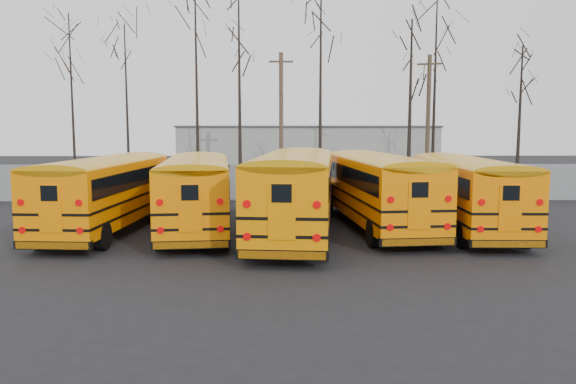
{
  "coord_description": "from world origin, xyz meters",
  "views": [
    {
      "loc": [
        -0.5,
        -18.46,
        4.03
      ],
      "look_at": [
        -0.16,
        2.38,
        1.6
      ],
      "focal_mm": 35.0,
      "sensor_mm": 36.0,
      "label": 1
    }
  ],
  "objects_px": {
    "bus_a": "(108,187)",
    "bus_c": "(295,186)",
    "utility_pole_right": "(428,122)",
    "bus_d": "(378,185)",
    "bus_e": "(465,187)",
    "utility_pole_left": "(281,119)",
    "bus_b": "(197,187)"
  },
  "relations": [
    {
      "from": "bus_a",
      "to": "bus_c",
      "type": "xyz_separation_m",
      "value": [
        7.17,
        -1.17,
        0.14
      ]
    },
    {
      "from": "utility_pole_right",
      "to": "bus_d",
      "type": "bearing_deg",
      "value": -96.12
    },
    {
      "from": "bus_a",
      "to": "utility_pole_right",
      "type": "distance_m",
      "value": 20.9
    },
    {
      "from": "bus_e",
      "to": "utility_pole_left",
      "type": "bearing_deg",
      "value": 116.51
    },
    {
      "from": "bus_b",
      "to": "bus_c",
      "type": "distance_m",
      "value": 3.96
    },
    {
      "from": "bus_a",
      "to": "utility_pole_right",
      "type": "relative_size",
      "value": 1.26
    },
    {
      "from": "bus_b",
      "to": "utility_pole_left",
      "type": "bearing_deg",
      "value": 71.79
    },
    {
      "from": "bus_a",
      "to": "utility_pole_right",
      "type": "bearing_deg",
      "value": 44.41
    },
    {
      "from": "bus_b",
      "to": "utility_pole_left",
      "type": "relative_size",
      "value": 1.22
    },
    {
      "from": "utility_pole_left",
      "to": "bus_d",
      "type": "bearing_deg",
      "value": -76.69
    },
    {
      "from": "bus_e",
      "to": "utility_pole_right",
      "type": "distance_m",
      "value": 13.8
    },
    {
      "from": "bus_a",
      "to": "bus_e",
      "type": "distance_m",
      "value": 13.83
    },
    {
      "from": "bus_c",
      "to": "bus_d",
      "type": "distance_m",
      "value": 3.69
    },
    {
      "from": "bus_d",
      "to": "utility_pole_right",
      "type": "distance_m",
      "value": 14.26
    },
    {
      "from": "bus_c",
      "to": "bus_d",
      "type": "height_order",
      "value": "bus_c"
    },
    {
      "from": "utility_pole_left",
      "to": "utility_pole_right",
      "type": "height_order",
      "value": "utility_pole_left"
    },
    {
      "from": "bus_a",
      "to": "utility_pole_left",
      "type": "xyz_separation_m",
      "value": [
        6.74,
        15.28,
        2.79
      ]
    },
    {
      "from": "bus_d",
      "to": "bus_b",
      "type": "bearing_deg",
      "value": 177.66
    },
    {
      "from": "bus_b",
      "to": "utility_pole_left",
      "type": "xyz_separation_m",
      "value": [
        3.33,
        15.25,
        2.78
      ]
    },
    {
      "from": "bus_c",
      "to": "bus_d",
      "type": "bearing_deg",
      "value": 30.95
    },
    {
      "from": "bus_b",
      "to": "utility_pole_right",
      "type": "height_order",
      "value": "utility_pole_right"
    },
    {
      "from": "bus_d",
      "to": "bus_e",
      "type": "distance_m",
      "value": 3.34
    },
    {
      "from": "utility_pole_right",
      "to": "utility_pole_left",
      "type": "bearing_deg",
      "value": -175.57
    },
    {
      "from": "bus_d",
      "to": "utility_pole_right",
      "type": "relative_size",
      "value": 1.3
    },
    {
      "from": "bus_b",
      "to": "bus_d",
      "type": "distance_m",
      "value": 7.12
    },
    {
      "from": "bus_d",
      "to": "utility_pole_left",
      "type": "height_order",
      "value": "utility_pole_left"
    },
    {
      "from": "bus_e",
      "to": "utility_pole_left",
      "type": "xyz_separation_m",
      "value": [
        -7.09,
        15.29,
        2.81
      ]
    },
    {
      "from": "bus_a",
      "to": "utility_pole_left",
      "type": "distance_m",
      "value": 16.93
    },
    {
      "from": "bus_e",
      "to": "bus_d",
      "type": "bearing_deg",
      "value": 174.52
    },
    {
      "from": "bus_d",
      "to": "utility_pole_right",
      "type": "xyz_separation_m",
      "value": [
        5.34,
        12.98,
        2.56
      ]
    },
    {
      "from": "bus_b",
      "to": "bus_c",
      "type": "relative_size",
      "value": 0.93
    },
    {
      "from": "bus_b",
      "to": "utility_pole_right",
      "type": "bearing_deg",
      "value": 41.12
    }
  ]
}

